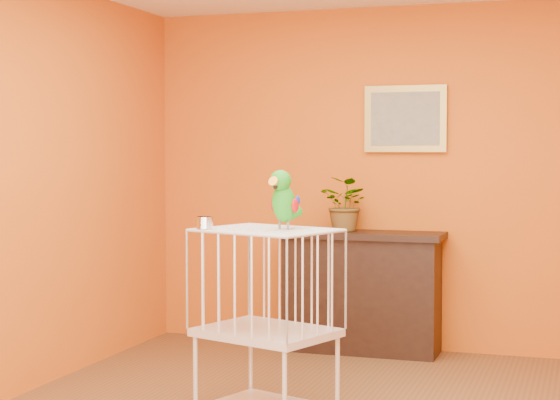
% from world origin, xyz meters
% --- Properties ---
extents(room_shell, '(4.50, 4.50, 4.50)m').
position_xyz_m(room_shell, '(0.00, 0.00, 1.58)').
color(room_shell, '#D26013').
rests_on(room_shell, ground).
extents(console_cabinet, '(1.22, 0.44, 0.91)m').
position_xyz_m(console_cabinet, '(-0.29, 2.04, 0.45)').
color(console_cabinet, black).
rests_on(console_cabinet, ground).
extents(potted_plant, '(0.49, 0.52, 0.32)m').
position_xyz_m(potted_plant, '(-0.40, 2.08, 1.07)').
color(potted_plant, '#26722D').
rests_on(potted_plant, console_cabinet).
extents(framed_picture, '(0.62, 0.04, 0.50)m').
position_xyz_m(framed_picture, '(0.00, 2.22, 1.75)').
color(framed_picture, '#B59940').
rests_on(framed_picture, room_shell).
extents(birdcage, '(0.84, 0.74, 1.08)m').
position_xyz_m(birdcage, '(-0.36, 0.09, 0.56)').
color(birdcage, silver).
rests_on(birdcage, ground).
extents(feed_cup, '(0.09, 0.09, 0.07)m').
position_xyz_m(feed_cup, '(-0.69, -0.02, 1.11)').
color(feed_cup, silver).
rests_on(feed_cup, birdcage).
extents(parrot, '(0.17, 0.30, 0.33)m').
position_xyz_m(parrot, '(-0.27, 0.12, 1.24)').
color(parrot, '#59544C').
rests_on(parrot, birdcage).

